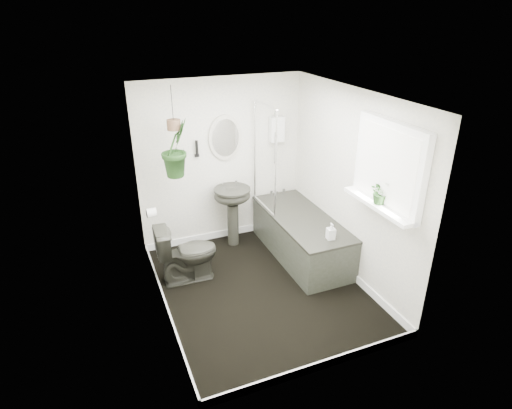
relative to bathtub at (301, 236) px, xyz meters
name	(u,v)px	position (x,y,z in m)	size (l,w,h in m)	color
floor	(261,289)	(-0.80, -0.50, -0.30)	(2.30, 2.80, 0.02)	black
ceiling	(262,94)	(-0.80, -0.50, 2.02)	(2.30, 2.80, 0.02)	white
wall_back	(221,162)	(-0.80, 0.91, 0.86)	(2.30, 0.02, 2.30)	white
wall_front	(328,268)	(-0.80, -1.91, 0.86)	(2.30, 0.02, 2.30)	white
wall_left	(155,220)	(-1.96, -0.50, 0.86)	(0.02, 2.80, 2.30)	white
wall_right	(351,186)	(0.36, -0.50, 0.86)	(0.02, 2.80, 2.30)	white
skirting	(261,284)	(-0.80, -0.50, -0.24)	(2.30, 2.80, 0.10)	white
bathtub	(301,236)	(0.00, 0.00, 0.00)	(0.72, 1.72, 0.58)	black
bath_screen	(265,158)	(-0.33, 0.49, 0.99)	(0.04, 0.72, 1.40)	silver
shower_box	(277,129)	(0.00, 0.84, 1.26)	(0.20, 0.10, 0.35)	white
oval_mirror	(225,138)	(-0.74, 0.87, 1.21)	(0.46, 0.03, 0.62)	beige
wall_sconce	(197,149)	(-1.14, 0.86, 1.11)	(0.04, 0.04, 0.22)	black
toilet_roll_holder	(151,213)	(-1.90, 0.20, 0.61)	(0.11, 0.11, 0.11)	white
window_recess	(389,166)	(0.29, -1.20, 1.36)	(0.08, 1.00, 0.90)	white
window_sill	(378,205)	(0.22, -1.20, 0.94)	(0.18, 1.00, 0.04)	white
window_blinds	(385,166)	(0.24, -1.20, 1.36)	(0.01, 0.86, 0.76)	white
toilet	(187,253)	(-1.55, 0.03, 0.08)	(0.42, 0.73, 0.74)	black
pedestal_sink	(233,216)	(-0.74, 0.64, 0.14)	(0.50, 0.43, 0.86)	black
sill_plant	(381,192)	(0.23, -1.20, 1.09)	(0.23, 0.20, 0.25)	black
hanging_plant	(176,148)	(-1.50, 0.47, 1.27)	(0.38, 0.31, 0.69)	black
soap_bottle	(331,231)	(0.04, -0.65, 0.39)	(0.09, 0.09, 0.21)	#362C2A
hanging_pot	(174,125)	(-1.50, 0.47, 1.56)	(0.16, 0.16, 0.12)	brown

